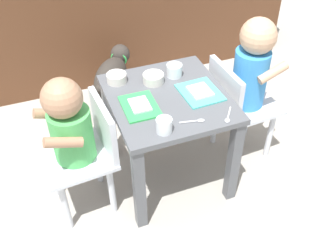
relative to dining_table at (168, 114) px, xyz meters
name	(u,v)px	position (x,y,z in m)	size (l,w,h in m)	color
ground_plane	(168,173)	(0.00, 0.00, -0.37)	(7.00, 7.00, 0.00)	#9E998E
kitchen_cabinet_back	(108,6)	(0.00, 1.01, 0.08)	(2.29, 0.31, 0.90)	#56331E
dining_table	(168,114)	(0.00, 0.00, 0.00)	(0.48, 0.52, 0.47)	#515459
seated_child_left	(74,130)	(-0.40, -0.03, 0.06)	(0.30, 0.30, 0.67)	silver
seated_child_right	(249,74)	(0.40, 0.03, 0.09)	(0.29, 0.29, 0.73)	silver
dog	(112,77)	(-0.11, 0.59, -0.15)	(0.31, 0.39, 0.33)	#332D28
food_tray_left	(140,106)	(-0.13, -0.03, 0.10)	(0.14, 0.18, 0.02)	green
food_tray_right	(200,92)	(0.13, -0.03, 0.10)	(0.16, 0.19, 0.02)	#4CC6BC
water_cup_left	(174,71)	(0.08, 0.13, 0.12)	(0.07, 0.07, 0.06)	white
water_cup_right	(164,126)	(-0.09, -0.20, 0.12)	(0.06, 0.06, 0.06)	white
veggie_bowl_far	(117,78)	(-0.17, 0.18, 0.12)	(0.09, 0.09, 0.04)	silver
cereal_bowl_right_side	(153,78)	(-0.02, 0.12, 0.12)	(0.09, 0.09, 0.04)	silver
spoon_by_left_tray	(195,121)	(0.04, -0.19, 0.10)	(0.10, 0.03, 0.01)	silver
spoon_by_right_tray	(228,116)	(0.17, -0.21, 0.10)	(0.07, 0.09, 0.01)	silver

